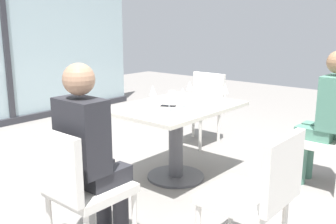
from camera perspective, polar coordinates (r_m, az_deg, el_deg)
name	(u,v)px	position (r m, az deg, el deg)	size (l,w,h in m)	color
ground_plane	(176,177)	(3.86, 1.15, -9.66)	(12.00, 12.00, 0.00)	gray
window_wall_backdrop	(5,43)	(6.11, -23.06, 9.46)	(4.61, 0.10, 2.70)	#9FB7BC
dining_table_main	(176,125)	(3.68, 1.19, -1.88)	(1.22, 0.88, 0.73)	silver
chair_side_end	(78,183)	(2.55, -13.21, -10.27)	(0.50, 0.46, 0.87)	silver
chair_front_left	(258,191)	(2.45, 13.21, -11.30)	(0.46, 0.50, 0.87)	silver
chair_far_right	(202,104)	(4.85, 5.01, 1.23)	(0.50, 0.46, 0.87)	silver
person_front_right	(327,113)	(3.76, 22.47, -0.09)	(0.34, 0.39, 1.26)	#4C7F6B
person_side_end	(90,149)	(2.54, -11.47, -5.38)	(0.39, 0.34, 1.26)	#28282D
wine_glass_0	(169,96)	(3.37, 0.17, 2.32)	(0.07, 0.07, 0.18)	silver
wine_glass_1	(202,84)	(4.09, 5.12, 4.18)	(0.07, 0.07, 0.18)	silver
wine_glass_2	(153,91)	(3.65, -2.26, 3.14)	(0.07, 0.07, 0.18)	silver
wine_glass_3	(183,93)	(3.54, 2.21, 2.81)	(0.07, 0.07, 0.18)	silver
wine_glass_4	(190,86)	(3.94, 3.24, 3.87)	(0.07, 0.07, 0.18)	silver
wine_glass_5	(225,89)	(3.80, 8.46, 3.41)	(0.07, 0.07, 0.18)	silver
wine_glass_6	(196,92)	(3.60, 4.16, 2.96)	(0.07, 0.07, 0.18)	silver
coffee_cup	(172,95)	(3.90, 0.63, 2.51)	(0.08, 0.08, 0.09)	white
cell_phone_on_table	(168,106)	(3.59, 0.05, 0.92)	(0.07, 0.14, 0.01)	black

